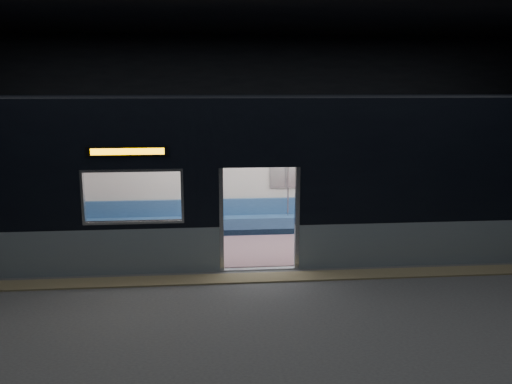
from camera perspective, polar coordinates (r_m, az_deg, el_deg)
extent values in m
cube|color=#47494C|center=(9.85, 0.97, -10.22)|extent=(24.00, 14.00, 0.01)
cube|color=black|center=(16.16, -1.70, 7.40)|extent=(24.00, 0.04, 5.00)
cube|color=black|center=(2.60, 18.59, -14.77)|extent=(24.00, 0.04, 5.00)
cube|color=#8C7F59|center=(10.36, 0.63, -9.00)|extent=(22.80, 0.50, 0.03)
cube|color=gray|center=(11.32, -25.02, -5.99)|extent=(8.30, 0.12, 0.90)
cube|color=gray|center=(12.15, 23.85, -4.75)|extent=(8.30, 0.12, 0.90)
cube|color=black|center=(11.83, 24.47, 2.73)|extent=(8.30, 0.12, 2.30)
cube|color=black|center=(10.26, 0.37, 5.81)|extent=(1.40, 0.12, 1.15)
cube|color=#B7BABC|center=(10.50, -3.67, -2.97)|extent=(0.08, 0.14, 2.05)
cube|color=#B7BABC|center=(10.64, 4.34, -2.78)|extent=(0.08, 0.14, 2.05)
cube|color=black|center=(10.26, -13.36, 4.18)|extent=(1.50, 0.04, 0.18)
cube|color=#FFA501|center=(10.26, -13.37, 4.18)|extent=(1.34, 0.03, 0.12)
cube|color=silver|center=(13.24, -0.85, 2.60)|extent=(18.00, 0.12, 3.20)
cube|color=black|center=(11.65, -0.33, 9.68)|extent=(18.00, 3.00, 0.15)
cube|color=#856169|center=(12.19, -0.31, -5.80)|extent=(17.76, 2.76, 0.04)
cube|color=silver|center=(11.72, -0.32, 5.15)|extent=(17.76, 2.76, 0.10)
cube|color=#2A4D79|center=(13.20, -0.73, -3.44)|extent=(11.00, 0.48, 0.41)
cube|color=#2A4D79|center=(13.29, -0.80, -1.54)|extent=(11.00, 0.10, 0.40)
cube|color=#7D5B61|center=(11.28, -16.87, -6.54)|extent=(4.40, 0.48, 0.41)
cube|color=#7D5B61|center=(11.85, 16.35, -5.65)|extent=(4.40, 0.48, 0.41)
cylinder|color=silver|center=(10.76, -4.84, -1.83)|extent=(0.04, 0.04, 2.26)
cylinder|color=silver|center=(12.97, -4.93, 0.44)|extent=(0.04, 0.04, 2.26)
cylinder|color=silver|center=(10.93, 5.17, -1.62)|extent=(0.04, 0.04, 2.26)
cylinder|color=silver|center=(13.12, 3.40, 0.59)|extent=(0.04, 0.04, 2.26)
cylinder|color=silver|center=(12.83, -0.73, 3.90)|extent=(11.00, 0.03, 0.03)
cube|color=black|center=(13.58, 13.68, -2.07)|extent=(0.18, 0.51, 0.17)
cube|color=black|center=(13.66, 14.58, -2.05)|extent=(0.18, 0.51, 0.17)
cylinder|color=black|center=(13.44, 13.94, -3.47)|extent=(0.12, 0.12, 0.43)
cylinder|color=black|center=(13.51, 14.85, -3.43)|extent=(0.12, 0.12, 0.43)
cube|color=#E86A85|center=(13.81, 13.85, -1.77)|extent=(0.43, 0.24, 0.22)
cylinder|color=#E86A85|center=(13.76, 13.88, -0.21)|extent=(0.44, 0.44, 0.56)
sphere|color=tan|center=(13.67, 13.99, 1.41)|extent=(0.23, 0.23, 0.23)
sphere|color=black|center=(13.70, 13.94, 1.62)|extent=(0.24, 0.24, 0.24)
cube|color=black|center=(13.51, 14.20, -1.50)|extent=(0.29, 0.26, 0.14)
cube|color=white|center=(13.30, 3.70, 2.01)|extent=(0.96, 0.03, 0.62)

